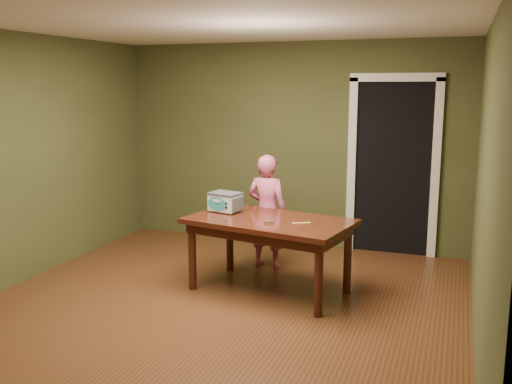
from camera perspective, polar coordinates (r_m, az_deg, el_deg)
floor at (r=5.40m, az=-4.28°, el=-11.79°), size 5.00×5.00×0.00m
room_shell at (r=5.00m, az=-4.55°, el=6.59°), size 4.52×5.02×2.61m
doorway at (r=7.44m, az=13.78°, el=2.59°), size 1.10×0.66×2.25m
dining_table at (r=5.69m, az=1.34°, el=-3.69°), size 1.74×1.18×0.75m
toy_oven at (r=5.98m, az=-3.10°, el=-0.93°), size 0.37×0.29×0.21m
baking_pan at (r=5.50m, az=1.33°, el=-2.98°), size 0.10×0.10×0.02m
spatula at (r=5.50m, az=4.55°, el=-3.11°), size 0.17×0.11×0.01m
child at (r=6.46m, az=1.11°, el=-1.94°), size 0.51×0.36×1.30m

